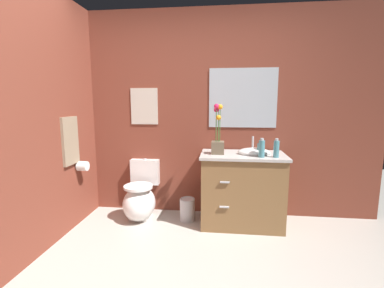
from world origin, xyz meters
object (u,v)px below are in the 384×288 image
Objects in this scene: vanity_cabinet at (242,188)px; trash_bin at (187,209)px; lotion_bottle at (262,148)px; hand_wash_bottle at (260,149)px; hanging_towel at (70,141)px; wall_mirror at (243,98)px; wall_poster at (144,106)px; toilet_paper_roll at (83,166)px; toilet at (140,199)px; flower_vase at (218,138)px; soap_bottle at (276,149)px.

trash_bin is (-0.64, 0.02, -0.29)m from vanity_cabinet.
hand_wash_bottle is at bearing 90.01° from lotion_bottle.
wall_mirror is at bearing 17.48° from hanging_towel.
hanging_towel is (-0.66, -0.59, -0.36)m from wall_poster.
wall_poster is 1.01m from toilet_paper_roll.
wall_mirror is (-0.00, 0.29, 1.02)m from vanity_cabinet.
trash_bin is at bearing -25.48° from wall_poster.
lotion_bottle reaches higher than trash_bin.
vanity_cabinet is at bearing 8.94° from hanging_towel.
lotion_bottle is 1.52m from wall_poster.
toilet is 1.54× the size of wall_poster.
wall_mirror is (0.28, 0.32, 0.44)m from flower_vase.
flower_vase is at bearing -7.53° from trash_bin.
toilet is 1.73m from wall_mirror.
lotion_bottle is at bearing -18.38° from wall_poster.
lotion_bottle is 0.72m from wall_mirror.
toilet is 1.54m from hand_wash_bottle.
hanging_towel is at bearing -176.44° from lotion_bottle.
vanity_cabinet is at bearing -13.63° from wall_poster.
flower_vase is 0.69× the size of wall_mirror.
wall_mirror is (0.63, 0.27, 1.31)m from trash_bin.
vanity_cabinet is 0.51m from hand_wash_bottle.
hanging_towel reaches higher than trash_bin.
toilet_paper_roll is (-1.99, -0.00, -0.24)m from lotion_bottle.
soap_bottle is (0.61, -0.13, -0.09)m from flower_vase.
toilet_paper_roll is at bearing -174.65° from vanity_cabinet.
flower_vase is 1.57m from toilet_paper_roll.
vanity_cabinet is 3.71× the size of trash_bin.
wall_poster is at bearing 90.00° from toilet.
lotion_bottle is 0.11m from hand_wash_bottle.
flower_vase is 5.05× the size of toilet_paper_roll.
flower_vase is at bearing 5.33° from toilet_paper_roll.
wall_mirror reaches higher than flower_vase.
flower_vase reaches higher than toilet.
wall_poster is 4.06× the size of toilet_paper_roll.
hand_wash_bottle is (1.39, -0.08, 0.65)m from toilet.
hand_wash_bottle is at bearing 3.27° from toilet_paper_roll.
soap_bottle is at bearing 5.26° from lotion_bottle.
hand_wash_bottle is 2.06m from hanging_towel.
wall_poster is (-1.39, 0.46, 0.43)m from lotion_bottle.
toilet is 2.54× the size of trash_bin.
trash_bin is at bearing 169.86° from soap_bottle.
trash_bin is 1.37m from wall_poster.
soap_bottle is 0.38× the size of hanging_towel.
wall_poster is (-1.54, 0.45, 0.43)m from soap_bottle.
wall_mirror is (-0.18, 0.46, 0.53)m from lotion_bottle.
wall_mirror is at bearing 48.60° from flower_vase.
wall_mirror reaches higher than trash_bin.
soap_bottle is 2.20m from hanging_towel.
wall_poster is (-0.93, 0.32, 0.34)m from flower_vase.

